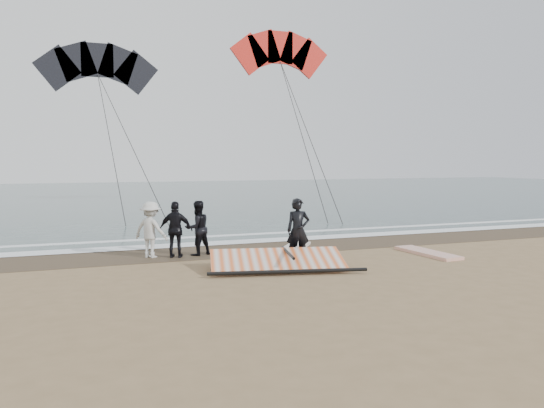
{
  "coord_description": "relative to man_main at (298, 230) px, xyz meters",
  "views": [
    {
      "loc": [
        -7.02,
        -12.04,
        2.94
      ],
      "look_at": [
        -1.46,
        3.0,
        1.6
      ],
      "focal_mm": 35.0,
      "sensor_mm": 36.0,
      "label": 1
    }
  ],
  "objects": [
    {
      "name": "board_white",
      "position": [
        4.29,
        -0.23,
        -0.87
      ],
      "size": [
        0.84,
        2.47,
        0.1
      ],
      "primitive_type": "cube",
      "rotation": [
        0.0,
        0.0,
        0.07
      ],
      "color": "silver",
      "rests_on": "ground"
    },
    {
      "name": "sea",
      "position": [
        1.09,
        31.17,
        -0.91
      ],
      "size": [
        120.0,
        54.0,
        0.02
      ],
      "primitive_type": "cube",
      "color": "#233838",
      "rests_on": "ground"
    },
    {
      "name": "ground",
      "position": [
        1.09,
        -1.83,
        -0.92
      ],
      "size": [
        120.0,
        120.0,
        0.0
      ],
      "primitive_type": "plane",
      "color": "#8C704C",
      "rests_on": "ground"
    },
    {
      "name": "kite_red",
      "position": [
        6.26,
        17.62,
        8.46
      ],
      "size": [
        7.17,
        5.27,
        13.78
      ],
      "color": "red",
      "rests_on": "ground"
    },
    {
      "name": "wet_sand",
      "position": [
        1.09,
        2.67,
        -0.91
      ],
      "size": [
        120.0,
        2.8,
        0.01
      ],
      "primitive_type": "cube",
      "color": "#4C3D2B",
      "rests_on": "ground"
    },
    {
      "name": "man_main",
      "position": [
        0.0,
        0.0,
        0.0
      ],
      "size": [
        0.74,
        0.56,
        1.84
      ],
      "primitive_type": "imported",
      "rotation": [
        0.0,
        0.0,
        -0.19
      ],
      "color": "black",
      "rests_on": "ground"
    },
    {
      "name": "board_cream",
      "position": [
        0.71,
        2.03,
        -0.87
      ],
      "size": [
        1.93,
        2.32,
        0.1
      ],
      "primitive_type": "cube",
      "rotation": [
        0.0,
        0.0,
        -0.63
      ],
      "color": "beige",
      "rests_on": "ground"
    },
    {
      "name": "trio_cluster",
      "position": [
        -3.24,
        2.07,
        -0.07
      ],
      "size": [
        2.51,
        1.27,
        1.71
      ],
      "color": "black",
      "rests_on": "ground"
    },
    {
      "name": "foam_near",
      "position": [
        1.09,
        4.07,
        -0.89
      ],
      "size": [
        120.0,
        0.9,
        0.01
      ],
      "primitive_type": "cube",
      "color": "white",
      "rests_on": "sea"
    },
    {
      "name": "sail_rig",
      "position": [
        -1.01,
        -0.67,
        -0.73
      ],
      "size": [
        4.04,
        2.41,
        0.49
      ],
      "color": "black",
      "rests_on": "ground"
    },
    {
      "name": "kite_dark",
      "position": [
        -4.54,
        20.05,
        7.37
      ],
      "size": [
        8.12,
        5.56,
        13.75
      ],
      "color": "black",
      "rests_on": "ground"
    },
    {
      "name": "foam_far",
      "position": [
        1.09,
        5.77,
        -0.89
      ],
      "size": [
        120.0,
        0.45,
        0.01
      ],
      "primitive_type": "cube",
      "color": "white",
      "rests_on": "sea"
    }
  ]
}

